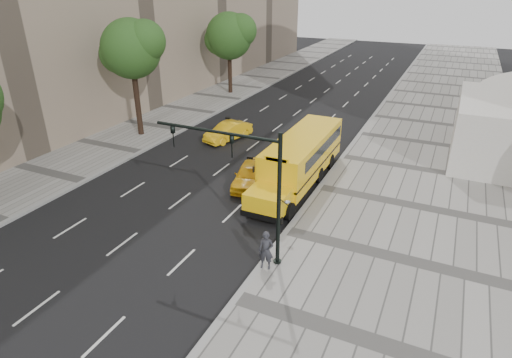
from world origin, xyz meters
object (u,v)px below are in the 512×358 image
at_px(school_bus, 301,156).
at_px(pedestrian, 266,250).
at_px(tree_c, 230,36).
at_px(taxi_near, 250,175).
at_px(taxi_far, 228,132).
at_px(traffic_signal, 249,179).
at_px(tree_b, 132,48).

height_order(school_bus, pedestrian, school_bus).
distance_m(tree_c, taxi_near, 24.35).
distance_m(taxi_near, taxi_far, 8.54).
bearing_deg(traffic_signal, pedestrian, -28.26).
relative_size(tree_b, tree_c, 1.06).
relative_size(taxi_near, taxi_far, 0.99).
bearing_deg(tree_b, tree_c, 89.97).
relative_size(school_bus, traffic_signal, 1.81).
bearing_deg(school_bus, pedestrian, -79.36).
bearing_deg(taxi_near, traffic_signal, -76.36).
height_order(tree_b, tree_c, tree_b).
bearing_deg(tree_c, tree_b, -90.03).
bearing_deg(taxi_far, pedestrian, -38.82).
bearing_deg(school_bus, tree_b, 169.89).
distance_m(tree_b, school_bus, 16.04).
distance_m(tree_b, taxi_far, 9.67).
distance_m(taxi_near, traffic_signal, 8.44).
xyz_separation_m(tree_b, school_bus, (14.91, -2.66, -5.27)).
relative_size(taxi_far, traffic_signal, 0.67).
bearing_deg(tree_b, taxi_far, 16.97).
bearing_deg(school_bus, taxi_far, 148.78).
distance_m(tree_b, traffic_signal, 19.65).
bearing_deg(pedestrian, traffic_signal, 140.57).
bearing_deg(taxi_near, taxi_far, 115.74).
relative_size(tree_b, pedestrian, 5.04).
relative_size(school_bus, taxi_near, 2.71).
height_order(tree_b, pedestrian, tree_b).
relative_size(school_bus, pedestrian, 6.27).
xyz_separation_m(tree_b, traffic_signal, (15.61, -11.57, -2.94)).
bearing_deg(tree_b, traffic_signal, -36.56).
xyz_separation_m(tree_c, taxi_far, (6.99, -13.56, -5.58)).
height_order(tree_c, pedestrian, tree_c).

